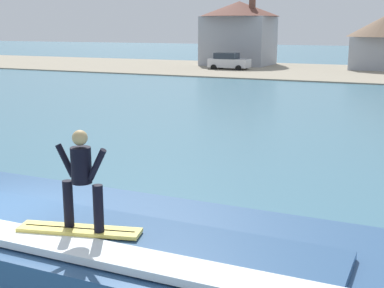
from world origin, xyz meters
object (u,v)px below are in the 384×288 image
Objects in this scene: surfboard at (79,230)px; house_with_chimney at (239,30)px; wave_crest at (86,251)px; car_near_shore at (229,61)px; surfer at (82,175)px.

surfboard is 0.21× the size of house_with_chimney.
car_near_shore is at bearing 107.53° from wave_crest.
surfboard is at bearing -73.07° from house_with_chimney.
surfer is 0.17× the size of house_with_chimney.
wave_crest is 1.87m from surfer.
surfboard is 56.14m from house_with_chimney.
wave_crest is at bearing -73.28° from house_with_chimney.
house_with_chimney is at bearing 101.25° from car_near_shore.
wave_crest is 6.71× the size of surfer.
surfer is at bearing 7.46° from surfboard.
wave_crest is at bearing 121.21° from surfboard.
house_with_chimney reaches higher than surfer.
surfboard reaches higher than wave_crest.
car_near_shore is at bearing 107.76° from surfboard.
surfer reaches higher than wave_crest.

